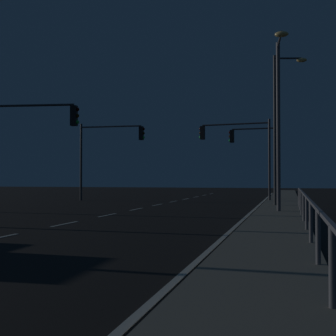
# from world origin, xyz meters

# --- Properties ---
(ground_plane) EXTENTS (112.00, 112.00, 0.00)m
(ground_plane) POSITION_xyz_m (0.00, 17.50, 0.00)
(ground_plane) COLOR black
(ground_plane) RESTS_ON ground
(sidewalk_right) EXTENTS (2.14, 77.00, 0.14)m
(sidewalk_right) POSITION_xyz_m (7.25, 17.50, 0.07)
(sidewalk_right) COLOR gray
(sidewalk_right) RESTS_ON ground
(lane_markings_center) EXTENTS (0.14, 50.00, 0.01)m
(lane_markings_center) POSITION_xyz_m (0.00, 21.00, 0.01)
(lane_markings_center) COLOR silver
(lane_markings_center) RESTS_ON ground
(lane_edge_line) EXTENTS (0.14, 53.00, 0.01)m
(lane_edge_line) POSITION_xyz_m (5.93, 22.50, 0.01)
(lane_edge_line) COLOR silver
(lane_edge_line) RESTS_ON ground
(traffic_light_mid_left) EXTENTS (3.64, 0.51, 5.39)m
(traffic_light_mid_left) POSITION_xyz_m (5.30, 33.06, 3.92)
(traffic_light_mid_left) COLOR #2D3033
(traffic_light_mid_left) RESTS_ON sidewalk_right
(traffic_light_far_left) EXTENTS (4.91, 0.90, 5.33)m
(traffic_light_far_left) POSITION_xyz_m (-4.53, 17.64, 3.81)
(traffic_light_far_left) COLOR #4C4C51
(traffic_light_far_left) RESTS_ON ground
(traffic_light_overhead_east) EXTENTS (4.99, 0.82, 5.46)m
(traffic_light_overhead_east) POSITION_xyz_m (4.25, 30.27, 4.04)
(traffic_light_overhead_east) COLOR #38383D
(traffic_light_overhead_east) RESTS_ON sidewalk_right
(traffic_light_far_right) EXTENTS (4.85, 0.38, 5.53)m
(traffic_light_far_right) POSITION_xyz_m (-4.78, 29.01, 3.94)
(traffic_light_far_right) COLOR #2D3033
(traffic_light_far_right) RESTS_ON ground
(street_lamp_median) EXTENTS (0.56, 2.35, 7.64)m
(street_lamp_median) POSITION_xyz_m (7.26, 19.22, 4.75)
(street_lamp_median) COLOR #4C4C51
(street_lamp_median) RESTS_ON sidewalk_right
(street_lamp_corner) EXTENTS (1.81, 0.63, 8.23)m
(street_lamp_corner) POSITION_xyz_m (7.19, 24.25, 5.00)
(street_lamp_corner) COLOR #2D3033
(street_lamp_corner) RESTS_ON sidewalk_right
(barrier_fence) EXTENTS (0.09, 25.33, 0.98)m
(barrier_fence) POSITION_xyz_m (8.17, 10.62, 0.87)
(barrier_fence) COLOR #59595E
(barrier_fence) RESTS_ON sidewalk_right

